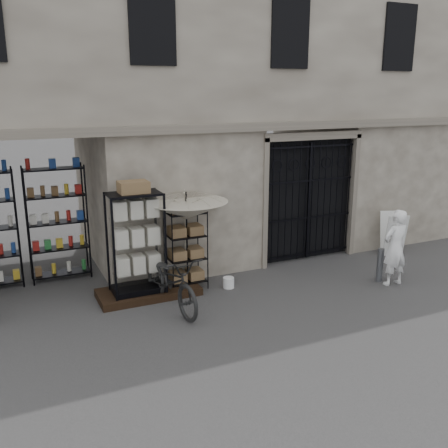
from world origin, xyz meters
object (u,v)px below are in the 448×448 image
display_cabinet (136,248)px  white_bucket (229,283)px  shopkeeper (392,284)px  wire_rack (186,249)px  easel_sign (393,234)px  market_umbrella (186,205)px  steel_bollard (380,265)px  bicycle (172,307)px

display_cabinet → white_bucket: size_ratio=9.26×
white_bucket → shopkeeper: size_ratio=0.14×
wire_rack → easel_sign: bearing=0.2°
wire_rack → white_bucket: 1.15m
market_umbrella → steel_bollard: (3.87, -1.46, -1.38)m
white_bucket → bicycle: size_ratio=0.11×
white_bucket → shopkeeper: white_bucket is taller
display_cabinet → wire_rack: 1.10m
easel_sign → market_umbrella: bearing=-162.1°
white_bucket → wire_rack: bearing=153.1°
shopkeeper → market_umbrella: bearing=-24.5°
wire_rack → steel_bollard: bearing=-17.8°
white_bucket → steel_bollard: (3.12, -1.03, 0.26)m
display_cabinet → easel_sign: 6.49m
wire_rack → market_umbrella: bearing=40.0°
wire_rack → display_cabinet: bearing=-169.7°
shopkeeper → easel_sign: size_ratio=1.52×
market_umbrella → white_bucket: bearing=-30.0°
bicycle → steel_bollard: bicycle is taller
wire_rack → white_bucket: wire_rack is taller
steel_bollard → easel_sign: 1.95m
steel_bollard → display_cabinet: bearing=165.7°
display_cabinet → wire_rack: bearing=14.6°
wire_rack → market_umbrella: 0.91m
white_bucket → steel_bollard: 3.29m
steel_bollard → easel_sign: (1.49, 1.24, 0.19)m
market_umbrella → easel_sign: (5.36, -0.22, -1.19)m
bicycle → steel_bollard: (4.52, -0.57, 0.37)m
wire_rack → shopkeeper: 4.45m
bicycle → steel_bollard: bearing=-14.4°
bicycle → steel_bollard: 4.57m
market_umbrella → shopkeeper: (3.99, -1.72, -1.75)m
bicycle → shopkeeper: bearing=-17.4°
market_umbrella → bicycle: market_umbrella is taller
display_cabinet → easel_sign: (6.47, -0.04, -0.49)m
wire_rack → shopkeeper: wire_rack is taller
display_cabinet → wire_rack: display_cabinet is taller
bicycle → shopkeeper: (4.65, -0.84, 0.00)m
display_cabinet → steel_bollard: display_cabinet is taller
display_cabinet → bicycle: 1.34m
market_umbrella → easel_sign: 5.49m
market_umbrella → display_cabinet: bearing=-170.6°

